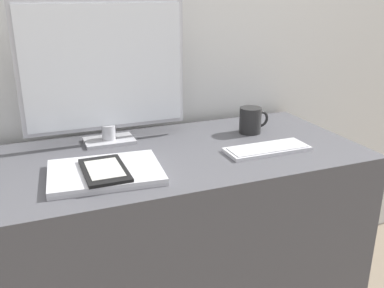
{
  "coord_description": "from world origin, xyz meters",
  "views": [
    {
      "loc": [
        -0.35,
        -1.0,
        1.23
      ],
      "look_at": [
        0.1,
        0.12,
        0.79
      ],
      "focal_mm": 40.0,
      "sensor_mm": 36.0,
      "label": 1
    }
  ],
  "objects_px": {
    "monitor": "(104,71)",
    "keyboard": "(267,149)",
    "laptop": "(105,172)",
    "coffee_mug": "(251,120)",
    "ereader": "(105,170)"
  },
  "relations": [
    {
      "from": "monitor",
      "to": "keyboard",
      "type": "bearing_deg",
      "value": -31.29
    },
    {
      "from": "monitor",
      "to": "laptop",
      "type": "relative_size",
      "value": 1.64
    },
    {
      "from": "laptop",
      "to": "coffee_mug",
      "type": "xyz_separation_m",
      "value": [
        0.58,
        0.19,
        0.04
      ]
    },
    {
      "from": "monitor",
      "to": "keyboard",
      "type": "height_order",
      "value": "monitor"
    },
    {
      "from": "laptop",
      "to": "ereader",
      "type": "relative_size",
      "value": 1.68
    },
    {
      "from": "monitor",
      "to": "ereader",
      "type": "xyz_separation_m",
      "value": [
        -0.07,
        -0.3,
        -0.22
      ]
    },
    {
      "from": "coffee_mug",
      "to": "keyboard",
      "type": "bearing_deg",
      "value": -103.2
    },
    {
      "from": "ereader",
      "to": "coffee_mug",
      "type": "relative_size",
      "value": 1.71
    },
    {
      "from": "laptop",
      "to": "ereader",
      "type": "height_order",
      "value": "ereader"
    },
    {
      "from": "monitor",
      "to": "ereader",
      "type": "height_order",
      "value": "monitor"
    },
    {
      "from": "monitor",
      "to": "laptop",
      "type": "distance_m",
      "value": 0.37
    },
    {
      "from": "coffee_mug",
      "to": "laptop",
      "type": "bearing_deg",
      "value": -161.53
    },
    {
      "from": "keyboard",
      "to": "coffee_mug",
      "type": "height_order",
      "value": "coffee_mug"
    },
    {
      "from": "laptop",
      "to": "keyboard",
      "type": "bearing_deg",
      "value": 0.11
    },
    {
      "from": "keyboard",
      "to": "ereader",
      "type": "height_order",
      "value": "ereader"
    }
  ]
}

